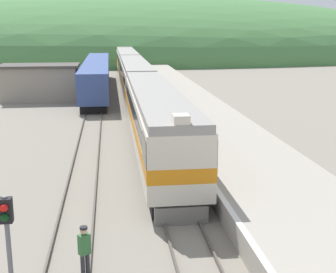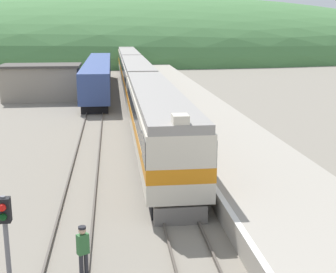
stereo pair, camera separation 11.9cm
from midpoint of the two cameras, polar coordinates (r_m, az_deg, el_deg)
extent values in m
cube|color=#4C443D|center=(73.20, -5.57, 7.23)|extent=(0.08, 180.00, 0.16)
cube|color=#4C443D|center=(73.26, -4.44, 7.25)|extent=(0.08, 180.00, 0.16)
cube|color=#4C443D|center=(73.22, -8.95, 7.13)|extent=(0.08, 180.00, 0.16)
cube|color=#4C443D|center=(73.18, -7.82, 7.17)|extent=(0.08, 180.00, 0.16)
cube|color=#9E9689|center=(53.78, 0.81, 5.49)|extent=(6.07, 140.00, 0.96)
cube|color=silver|center=(53.40, -2.31, 5.95)|extent=(0.24, 140.00, 0.01)
ellipsoid|color=#477A42|center=(125.94, -5.95, 9.75)|extent=(182.89, 82.30, 31.01)
cube|color=gray|center=(52.45, -15.37, 6.26)|extent=(7.88, 4.42, 3.57)
cube|color=#47423D|center=(52.27, -15.50, 8.33)|extent=(8.38, 4.92, 0.24)
cube|color=black|center=(29.17, -1.62, -1.41)|extent=(2.30, 20.21, 0.85)
cube|color=beige|center=(28.75, -1.64, 2.18)|extent=(2.80, 21.50, 2.87)
cube|color=orange|center=(28.79, -1.64, 1.73)|extent=(2.83, 21.52, 0.63)
cube|color=black|center=(28.63, -1.65, 3.42)|extent=(2.82, 20.21, 0.86)
cube|color=gray|center=(28.48, -1.67, 5.41)|extent=(2.63, 21.50, 0.40)
cube|color=black|center=(19.30, 1.08, -1.50)|extent=(2.84, 2.20, 1.15)
cube|color=beige|center=(18.33, 1.40, 2.14)|extent=(0.64, 0.80, 0.36)
cube|color=slate|center=(19.25, 1.44, -9.52)|extent=(2.18, 0.40, 0.77)
cube|color=black|center=(51.20, -4.05, 5.00)|extent=(2.30, 20.43, 0.85)
cube|color=beige|center=(50.97, -4.09, 7.07)|extent=(2.80, 21.74, 2.87)
cube|color=orange|center=(50.99, -4.08, 6.81)|extent=(2.83, 21.76, 0.63)
cube|color=black|center=(50.90, -4.10, 7.78)|extent=(2.82, 20.43, 0.86)
cube|color=gray|center=(50.81, -4.12, 8.90)|extent=(2.63, 21.74, 0.40)
cube|color=black|center=(73.65, -5.03, 7.55)|extent=(2.30, 20.43, 0.85)
cube|color=beige|center=(73.49, -5.06, 8.99)|extent=(2.80, 21.74, 2.87)
cube|color=orange|center=(73.50, -5.05, 8.81)|extent=(2.83, 21.76, 0.63)
cube|color=black|center=(73.44, -5.07, 9.48)|extent=(2.82, 20.43, 0.86)
cube|color=gray|center=(73.38, -5.08, 10.26)|extent=(2.63, 21.74, 0.40)
cube|color=black|center=(96.19, -5.55, 8.90)|extent=(2.30, 20.43, 0.85)
cube|color=beige|center=(96.06, -5.58, 10.01)|extent=(2.80, 21.74, 2.87)
cube|color=orange|center=(96.07, -5.57, 9.87)|extent=(2.83, 21.76, 0.63)
cube|color=black|center=(96.02, -5.59, 10.38)|extent=(2.82, 20.43, 0.86)
cube|color=gray|center=(95.98, -5.60, 10.98)|extent=(2.63, 21.74, 0.40)
cube|color=black|center=(58.42, -8.67, 5.90)|extent=(2.46, 31.13, 0.80)
cube|color=#334784|center=(58.21, -8.74, 7.70)|extent=(2.90, 32.43, 2.89)
cylinder|color=slate|center=(14.26, -19.02, -13.20)|extent=(0.14, 0.14, 3.33)
cube|color=black|center=(13.76, -19.42, -8.48)|extent=(0.36, 0.28, 0.71)
sphere|color=red|center=(13.56, -19.62, -8.21)|extent=(0.22, 0.22, 0.22)
sphere|color=black|center=(13.66, -19.53, -9.29)|extent=(0.22, 0.22, 0.22)
cylinder|color=#2D2D33|center=(15.59, -10.56, -15.38)|extent=(0.14, 0.14, 0.86)
cylinder|color=#2D2D33|center=(15.65, -9.99, -15.23)|extent=(0.14, 0.14, 0.86)
cube|color=#336B38|center=(15.27, -10.40, -12.79)|extent=(0.42, 0.37, 0.67)
sphere|color=tan|center=(15.08, -10.47, -11.25)|extent=(0.23, 0.23, 0.23)
cylinder|color=black|center=(15.04, -10.49, -10.89)|extent=(0.25, 0.25, 0.07)
camera|label=1|loc=(0.06, -90.14, -0.03)|focal=50.00mm
camera|label=2|loc=(0.06, 89.86, 0.03)|focal=50.00mm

